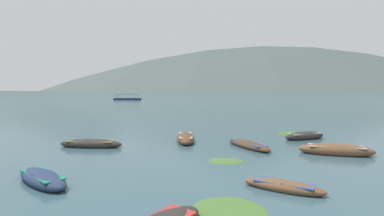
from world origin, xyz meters
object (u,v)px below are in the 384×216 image
at_px(rowboat_5, 336,150).
at_px(rowboat_8, 186,138).
at_px(rowboat_1, 248,145).
at_px(rowboat_6, 42,178).
at_px(rowboat_7, 283,186).
at_px(ferry_0, 127,99).
at_px(rowboat_4, 305,136).
at_px(rowboat_0, 91,144).

bearing_deg(rowboat_5, rowboat_8, 147.19).
distance_m(rowboat_1, rowboat_6, 12.93).
bearing_deg(rowboat_8, rowboat_7, -76.42).
xyz_separation_m(rowboat_5, ferry_0, (-21.77, 98.49, 0.18)).
height_order(rowboat_1, rowboat_8, rowboat_8).
xyz_separation_m(rowboat_1, rowboat_7, (-1.42, -8.24, -0.02)).
height_order(rowboat_4, rowboat_7, rowboat_4).
distance_m(rowboat_7, ferry_0, 105.12).
bearing_deg(ferry_0, rowboat_6, -86.87).
height_order(rowboat_5, rowboat_6, rowboat_5).
xyz_separation_m(rowboat_1, rowboat_8, (-4.12, 2.96, 0.07)).
xyz_separation_m(rowboat_0, rowboat_5, (15.82, -4.44, 0.04)).
xyz_separation_m(rowboat_0, rowboat_7, (9.64, -9.92, -0.07)).
distance_m(rowboat_5, rowboat_6, 16.53).
height_order(rowboat_1, rowboat_6, rowboat_6).
bearing_deg(rowboat_8, rowboat_5, -32.81).
bearing_deg(rowboat_6, rowboat_8, 50.75).
distance_m(rowboat_1, ferry_0, 97.22).
relative_size(rowboat_0, rowboat_4, 1.16).
height_order(rowboat_0, rowboat_1, rowboat_0).
bearing_deg(rowboat_7, rowboat_5, 41.56).
distance_m(rowboat_0, rowboat_8, 7.05).
distance_m(rowboat_8, ferry_0, 93.65).
bearing_deg(ferry_0, rowboat_5, -77.54).
bearing_deg(rowboat_1, ferry_0, 100.08).
relative_size(rowboat_1, ferry_0, 0.41).
relative_size(rowboat_8, ferry_0, 0.39).
bearing_deg(rowboat_5, rowboat_0, 164.31).
xyz_separation_m(rowboat_0, rowboat_6, (-0.39, -7.68, -0.02)).
distance_m(rowboat_4, rowboat_7, 13.06).
bearing_deg(rowboat_8, rowboat_1, -35.65).
distance_m(rowboat_6, ferry_0, 101.88).
distance_m(rowboat_0, rowboat_1, 11.19).
bearing_deg(rowboat_4, ferry_0, 103.75).
xyz_separation_m(rowboat_8, ferry_0, (-12.88, 92.76, 0.20)).
xyz_separation_m(rowboat_4, rowboat_8, (-9.89, 0.30, 0.01)).
relative_size(rowboat_0, rowboat_7, 1.49).
relative_size(rowboat_0, rowboat_6, 1.25).
bearing_deg(rowboat_7, rowboat_8, 103.58).
bearing_deg(rowboat_1, rowboat_7, -99.76).
height_order(rowboat_6, ferry_0, ferry_0).
relative_size(rowboat_1, rowboat_6, 1.22).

